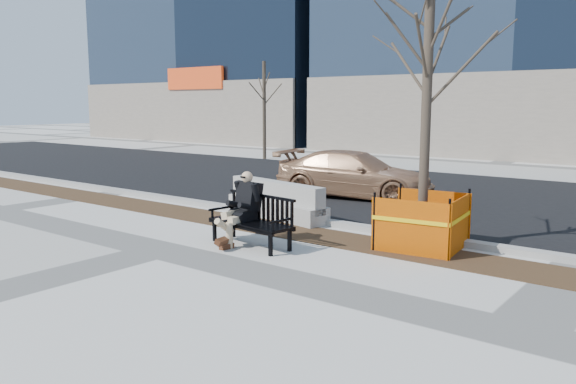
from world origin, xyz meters
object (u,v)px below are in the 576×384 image
at_px(bench, 251,246).
at_px(sedan, 354,197).
at_px(jersey_barrier_left, 276,217).
at_px(seated_man, 244,243).
at_px(tree_fence, 421,248).

distance_m(bench, sedan, 6.11).
bearing_deg(jersey_barrier_left, bench, -49.43).
relative_size(seated_man, tree_fence, 0.26).
xyz_separation_m(bench, tree_fence, (2.53, 1.79, 0.00)).
bearing_deg(jersey_barrier_left, tree_fence, 3.11).
xyz_separation_m(tree_fence, sedan, (-3.92, 4.16, 0.00)).
bearing_deg(sedan, seated_man, -178.66).
relative_size(bench, tree_fence, 0.34).
distance_m(seated_man, tree_fence, 3.26).
bearing_deg(seated_man, tree_fence, 38.93).
xyz_separation_m(seated_man, sedan, (-1.14, 5.87, 0.00)).
bearing_deg(seated_man, sedan, 108.36).
relative_size(sedan, jersey_barrier_left, 1.51).
bearing_deg(tree_fence, bench, -144.83).
bearing_deg(seated_man, jersey_barrier_left, 122.27).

